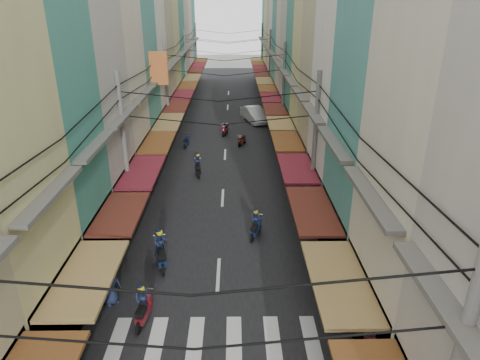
{
  "coord_description": "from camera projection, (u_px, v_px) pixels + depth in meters",
  "views": [
    {
      "loc": [
        0.76,
        -17.95,
        11.36
      ],
      "look_at": [
        1.03,
        2.65,
        2.62
      ],
      "focal_mm": 32.0,
      "sensor_mm": 36.0,
      "label": 1
    }
  ],
  "objects": [
    {
      "name": "ground",
      "position": [
        220.0,
        250.0,
        20.95
      ],
      "size": [
        160.0,
        160.0,
        0.0
      ],
      "primitive_type": "plane",
      "color": "slate",
      "rests_on": "ground"
    },
    {
      "name": "road",
      "position": [
        226.0,
        133.0,
        39.35
      ],
      "size": [
        10.0,
        80.0,
        0.02
      ],
      "primitive_type": "cube",
      "color": "black",
      "rests_on": "ground"
    },
    {
      "name": "sidewalk_left",
      "position": [
        156.0,
        133.0,
        39.27
      ],
      "size": [
        3.0,
        80.0,
        0.06
      ],
      "primitive_type": "cube",
      "color": "slate",
      "rests_on": "ground"
    },
    {
      "name": "sidewalk_right",
      "position": [
        297.0,
        132.0,
        39.43
      ],
      "size": [
        3.0,
        80.0,
        0.06
      ],
      "primitive_type": "cube",
      "color": "slate",
      "rests_on": "ground"
    },
    {
      "name": "crosswalk",
      "position": [
        215.0,
        340.0,
        15.42
      ],
      "size": [
        7.55,
        2.4,
        0.01
      ],
      "color": "silver",
      "rests_on": "ground"
    },
    {
      "name": "building_row_left",
      "position": [
        119.0,
        22.0,
        32.28
      ],
      "size": [
        7.8,
        67.67,
        23.7
      ],
      "color": "silver",
      "rests_on": "ground"
    },
    {
      "name": "building_row_right",
      "position": [
        328.0,
        27.0,
        32.51
      ],
      "size": [
        7.8,
        68.98,
        22.59
      ],
      "color": "#3D8775",
      "rests_on": "ground"
    },
    {
      "name": "utility_poles",
      "position": [
        224.0,
        68.0,
        32.19
      ],
      "size": [
        10.2,
        66.13,
        8.2
      ],
      "color": "slate",
      "rests_on": "ground"
    },
    {
      "name": "white_car",
      "position": [
        254.0,
        122.0,
        42.87
      ],
      "size": [
        5.64,
        3.61,
        1.86
      ],
      "primitive_type": "imported",
      "rotation": [
        0.0,
        0.0,
        0.32
      ],
      "color": "silver",
      "rests_on": "ground"
    },
    {
      "name": "bicycle",
      "position": [
        345.0,
        248.0,
        21.1
      ],
      "size": [
        1.86,
        0.89,
        1.23
      ],
      "primitive_type": "imported",
      "rotation": [
        0.0,
        0.0,
        1.45
      ],
      "color": "black",
      "rests_on": "ground"
    },
    {
      "name": "moving_scooters",
      "position": [
        200.0,
        198.0,
        25.3
      ],
      "size": [
        5.45,
        26.17,
        1.97
      ],
      "color": "black",
      "rests_on": "ground"
    },
    {
      "name": "parked_scooters",
      "position": [
        317.0,
        302.0,
        16.66
      ],
      "size": [
        12.79,
        15.26,
        0.99
      ],
      "color": "black",
      "rests_on": "ground"
    },
    {
      "name": "pedestrians",
      "position": [
        138.0,
        225.0,
        21.22
      ],
      "size": [
        11.72,
        18.29,
        2.26
      ],
      "color": "#271E29",
      "rests_on": "ground"
    },
    {
      "name": "market_umbrella",
      "position": [
        401.0,
        331.0,
        12.99
      ],
      "size": [
        2.23,
        2.23,
        2.35
      ],
      "color": "#B2B2B7",
      "rests_on": "ground"
    },
    {
      "name": "traffic_sign",
      "position": [
        340.0,
        269.0,
        16.32
      ],
      "size": [
        0.1,
        0.57,
        2.6
      ],
      "color": "slate",
      "rests_on": "ground"
    }
  ]
}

